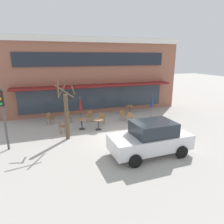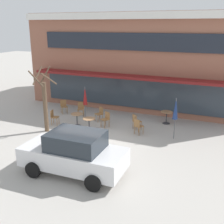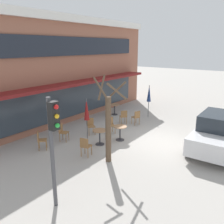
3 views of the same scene
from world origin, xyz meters
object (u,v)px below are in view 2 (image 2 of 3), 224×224
at_px(street_tree, 45,103).
at_px(patio_umbrella_cream_folded, 176,109).
at_px(cafe_chair_3, 54,116).
at_px(cafe_chair_4, 138,125).
at_px(cafe_table_streetside, 77,118).
at_px(cafe_chair_5, 100,113).
at_px(cafe_table_by_tree, 167,115).
at_px(patio_umbrella_green_folded, 85,96).
at_px(parked_sedan, 74,153).
at_px(cafe_chair_0, 81,108).
at_px(cafe_chair_1, 136,121).
at_px(cafe_table_near_wall, 89,123).
at_px(cafe_chair_6, 64,106).
at_px(cafe_chair_2, 106,118).

bearing_deg(street_tree, patio_umbrella_cream_folded, 14.26).
bearing_deg(cafe_chair_3, cafe_chair_4, 5.10).
height_order(cafe_table_streetside, cafe_chair_5, cafe_chair_5).
xyz_separation_m(cafe_table_by_tree, patio_umbrella_green_folded, (-4.67, -1.61, 1.11)).
height_order(patio_umbrella_green_folded, parked_sedan, patio_umbrella_green_folded).
bearing_deg(cafe_table_by_tree, cafe_chair_4, -113.17).
height_order(cafe_chair_0, cafe_chair_5, same).
xyz_separation_m(cafe_table_by_tree, cafe_chair_1, (-1.37, -1.68, 0.01)).
bearing_deg(cafe_table_near_wall, cafe_chair_4, 12.97).
bearing_deg(cafe_chair_6, street_tree, -73.81).
relative_size(cafe_table_by_tree, cafe_chair_3, 0.85).
bearing_deg(street_tree, cafe_chair_1, 26.49).
distance_m(cafe_chair_6, street_tree, 3.60).
relative_size(cafe_table_near_wall, cafe_chair_3, 0.85).
relative_size(cafe_chair_1, cafe_chair_2, 1.00).
bearing_deg(street_tree, cafe_chair_6, 106.19).
height_order(patio_umbrella_green_folded, cafe_chair_0, patio_umbrella_green_folded).
bearing_deg(cafe_table_by_tree, cafe_chair_1, -129.32).
xyz_separation_m(patio_umbrella_green_folded, cafe_chair_0, (-0.85, 0.92, -1.10)).
distance_m(cafe_table_streetside, cafe_chair_5, 1.59).
bearing_deg(cafe_chair_1, cafe_table_streetside, -166.07).
distance_m(cafe_table_by_tree, patio_umbrella_green_folded, 5.07).
bearing_deg(street_tree, cafe_chair_2, 35.38).
xyz_separation_m(patio_umbrella_green_folded, cafe_chair_4, (3.65, -0.77, -1.10)).
height_order(cafe_chair_3, cafe_chair_5, same).
height_order(cafe_chair_4, street_tree, street_tree).
xyz_separation_m(patio_umbrella_green_folded, cafe_chair_2, (1.55, -0.35, -1.10)).
xyz_separation_m(cafe_table_by_tree, cafe_chair_6, (-6.87, -0.66, 0.01)).
bearing_deg(cafe_chair_0, parked_sedan, -62.50).
distance_m(cafe_chair_5, street_tree, 3.60).
distance_m(cafe_chair_2, cafe_chair_3, 3.16).
xyz_separation_m(cafe_chair_5, street_tree, (-2.00, -2.76, 1.14)).
bearing_deg(cafe_chair_5, patio_umbrella_green_folded, -150.21).
bearing_deg(cafe_table_near_wall, cafe_chair_1, 29.74).
distance_m(cafe_chair_4, cafe_chair_6, 6.09).
bearing_deg(cafe_table_near_wall, cafe_table_streetside, 155.49).
distance_m(cafe_table_streetside, cafe_chair_4, 3.74).
xyz_separation_m(cafe_chair_5, parked_sedan, (1.86, -6.19, 0.35)).
relative_size(cafe_table_near_wall, cafe_chair_5, 0.85).
distance_m(cafe_table_near_wall, cafe_table_streetside, 1.17).
distance_m(cafe_chair_2, cafe_chair_4, 2.15).
height_order(cafe_table_by_tree, cafe_chair_3, cafe_chair_3).
relative_size(patio_umbrella_green_folded, cafe_chair_4, 2.47).
bearing_deg(street_tree, cafe_table_by_tree, 33.67).
relative_size(cafe_table_near_wall, patio_umbrella_cream_folded, 0.35).
bearing_deg(street_tree, parked_sedan, -41.59).
bearing_deg(cafe_chair_6, cafe_chair_5, -9.95).
bearing_deg(patio_umbrella_cream_folded, cafe_chair_3, -174.83).
relative_size(cafe_table_near_wall, cafe_table_streetside, 1.00).
relative_size(cafe_table_streetside, patio_umbrella_green_folded, 0.35).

